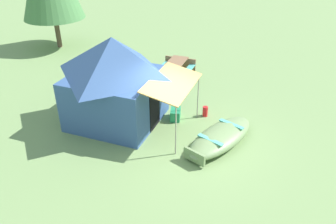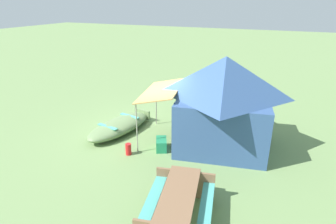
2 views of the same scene
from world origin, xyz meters
name	(u,v)px [view 1 (image 1 of 2)]	position (x,y,z in m)	size (l,w,h in m)	color
ground_plane	(183,141)	(0.00, 0.00, 0.00)	(80.00, 80.00, 0.00)	#708F55
beached_rowboat	(220,137)	(0.47, -1.05, 0.24)	(3.01, 1.58, 0.47)	#6C8756
canvas_cabin_tent	(115,80)	(-0.06, 2.49, 1.51)	(3.35, 4.46, 2.91)	#345489
picnic_table	(174,70)	(3.76, 2.54, 0.48)	(2.20, 1.76, 0.75)	brown
cooler_box	(175,114)	(1.03, 0.87, 0.18)	(0.56, 0.33, 0.36)	#228B59
fuel_can	(205,111)	(1.73, 0.07, 0.18)	(0.18, 0.18, 0.36)	red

